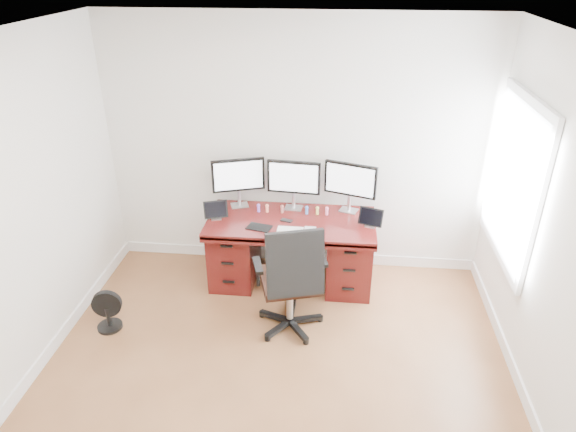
# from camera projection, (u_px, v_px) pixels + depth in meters

# --- Properties ---
(ground) EXTENTS (4.50, 4.50, 0.00)m
(ground) POSITION_uv_depth(u_px,v_px,m) (268.00, 414.00, 3.95)
(ground) COLOR brown
(ground) RESTS_ON ground
(back_wall) EXTENTS (4.00, 0.10, 2.70)m
(back_wall) POSITION_uv_depth(u_px,v_px,m) (296.00, 149.00, 5.31)
(back_wall) COLOR white
(back_wall) RESTS_ON ground
(desk) EXTENTS (1.70, 0.80, 0.75)m
(desk) POSITION_uv_depth(u_px,v_px,m) (291.00, 248.00, 5.38)
(desk) COLOR #4A100E
(desk) RESTS_ON ground
(office_chair) EXTENTS (0.75, 0.75, 1.13)m
(office_chair) POSITION_uv_depth(u_px,v_px,m) (291.00, 296.00, 4.68)
(office_chair) COLOR black
(office_chair) RESTS_ON ground
(floor_fan) EXTENTS (0.28, 0.23, 0.40)m
(floor_fan) POSITION_uv_depth(u_px,v_px,m) (107.00, 311.00, 4.77)
(floor_fan) COLOR black
(floor_fan) RESTS_ON ground
(monitor_left) EXTENTS (0.53, 0.21, 0.53)m
(monitor_left) POSITION_uv_depth(u_px,v_px,m) (238.00, 177.00, 5.33)
(monitor_left) COLOR silver
(monitor_left) RESTS_ON desk
(monitor_center) EXTENTS (0.55, 0.15, 0.53)m
(monitor_center) POSITION_uv_depth(u_px,v_px,m) (294.00, 179.00, 5.27)
(monitor_center) COLOR silver
(monitor_center) RESTS_ON desk
(monitor_right) EXTENTS (0.53, 0.21, 0.53)m
(monitor_right) POSITION_uv_depth(u_px,v_px,m) (350.00, 181.00, 5.22)
(monitor_right) COLOR silver
(monitor_right) RESTS_ON desk
(tablet_left) EXTENTS (0.25, 0.14, 0.19)m
(tablet_left) POSITION_uv_depth(u_px,v_px,m) (216.00, 211.00, 5.18)
(tablet_left) COLOR silver
(tablet_left) RESTS_ON desk
(tablet_right) EXTENTS (0.25, 0.14, 0.19)m
(tablet_right) POSITION_uv_depth(u_px,v_px,m) (371.00, 219.00, 5.04)
(tablet_right) COLOR silver
(tablet_right) RESTS_ON desk
(keyboard) EXTENTS (0.25, 0.11, 0.01)m
(keyboard) POSITION_uv_depth(u_px,v_px,m) (290.00, 230.00, 5.00)
(keyboard) COLOR silver
(keyboard) RESTS_ON desk
(trackpad) EXTENTS (0.12, 0.12, 0.01)m
(trackpad) POSITION_uv_depth(u_px,v_px,m) (310.00, 230.00, 5.00)
(trackpad) COLOR #B5B8BC
(trackpad) RESTS_ON desk
(drawing_tablet) EXTENTS (0.26, 0.20, 0.01)m
(drawing_tablet) POSITION_uv_depth(u_px,v_px,m) (259.00, 227.00, 5.04)
(drawing_tablet) COLOR black
(drawing_tablet) RESTS_ON desk
(phone) EXTENTS (0.13, 0.09, 0.01)m
(phone) POSITION_uv_depth(u_px,v_px,m) (286.00, 220.00, 5.17)
(phone) COLOR black
(phone) RESTS_ON desk
(figurine_purple) EXTENTS (0.04, 0.04, 0.09)m
(figurine_purple) POSITION_uv_depth(u_px,v_px,m) (259.00, 207.00, 5.33)
(figurine_purple) COLOR #8F61E7
(figurine_purple) RESTS_ON desk
(figurine_orange) EXTENTS (0.04, 0.04, 0.09)m
(figurine_orange) POSITION_uv_depth(u_px,v_px,m) (267.00, 208.00, 5.33)
(figurine_orange) COLOR #FA8762
(figurine_orange) RESTS_ON desk
(figurine_brown) EXTENTS (0.04, 0.04, 0.09)m
(figurine_brown) POSITION_uv_depth(u_px,v_px,m) (282.00, 208.00, 5.31)
(figurine_brown) COLOR #965148
(figurine_brown) RESTS_ON desk
(figurine_blue) EXTENTS (0.04, 0.04, 0.09)m
(figurine_blue) POSITION_uv_depth(u_px,v_px,m) (307.00, 210.00, 5.29)
(figurine_blue) COLOR #4A83DE
(figurine_blue) RESTS_ON desk
(figurine_yellow) EXTENTS (0.04, 0.04, 0.09)m
(figurine_yellow) POSITION_uv_depth(u_px,v_px,m) (317.00, 210.00, 5.28)
(figurine_yellow) COLOR #D0C856
(figurine_yellow) RESTS_ON desk
(figurine_pink) EXTENTS (0.04, 0.04, 0.09)m
(figurine_pink) POSITION_uv_depth(u_px,v_px,m) (327.00, 211.00, 5.27)
(figurine_pink) COLOR #E5668D
(figurine_pink) RESTS_ON desk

